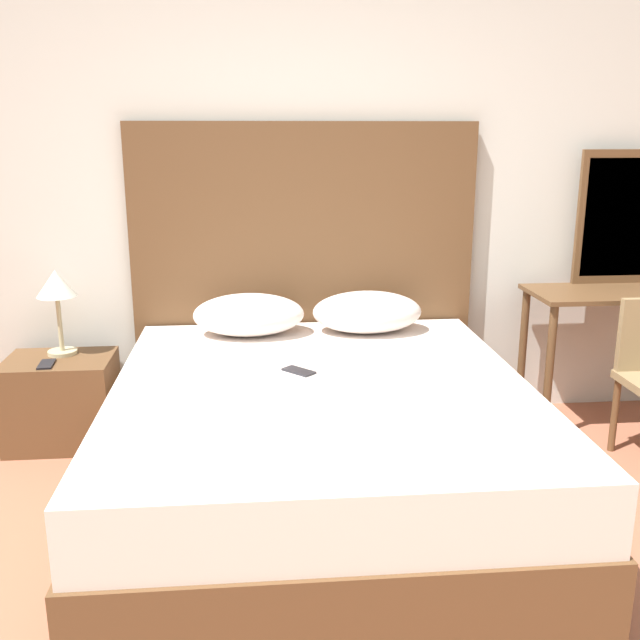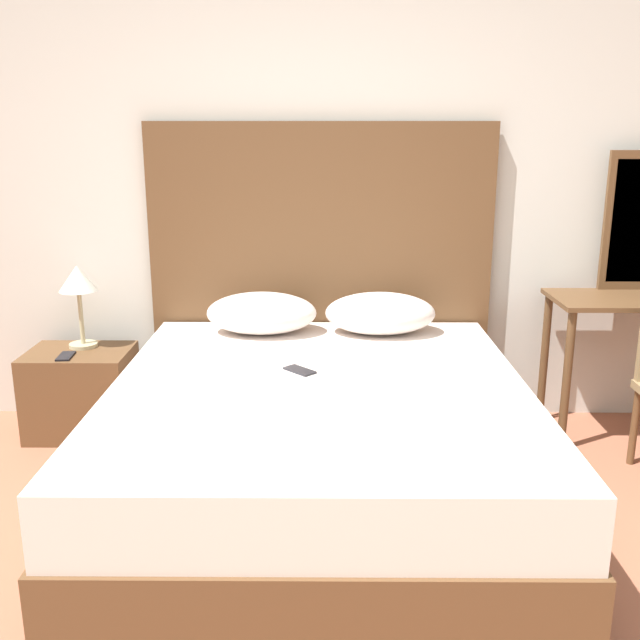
# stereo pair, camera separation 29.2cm
# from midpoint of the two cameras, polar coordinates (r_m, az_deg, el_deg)

# --- Properties ---
(wall_back) EXTENTS (10.00, 0.06, 2.70)m
(wall_back) POSITION_cam_midpoint_polar(r_m,az_deg,el_deg) (3.98, -3.54, 11.04)
(wall_back) COLOR silver
(wall_back) RESTS_ON ground_plane
(bed) EXTENTS (1.80, 2.02, 0.58)m
(bed) POSITION_cam_midpoint_polar(r_m,az_deg,el_deg) (3.16, -2.52, -10.03)
(bed) COLOR brown
(bed) RESTS_ON ground_plane
(headboard) EXTENTS (1.89, 0.05, 1.67)m
(headboard) POSITION_cam_midpoint_polar(r_m,az_deg,el_deg) (3.98, -3.34, 3.52)
(headboard) COLOR brown
(headboard) RESTS_ON ground_plane
(pillow_left) EXTENTS (0.58, 0.37, 0.22)m
(pillow_left) POSITION_cam_midpoint_polar(r_m,az_deg,el_deg) (3.76, -7.94, 0.40)
(pillow_left) COLOR silver
(pillow_left) RESTS_ON bed
(pillow_right) EXTENTS (0.58, 0.37, 0.22)m
(pillow_right) POSITION_cam_midpoint_polar(r_m,az_deg,el_deg) (3.78, 1.59, 0.62)
(pillow_right) COLOR silver
(pillow_right) RESTS_ON bed
(phone_on_bed) EXTENTS (0.15, 0.16, 0.01)m
(phone_on_bed) POSITION_cam_midpoint_polar(r_m,az_deg,el_deg) (3.18, -4.35, -4.14)
(phone_on_bed) COLOR #232328
(phone_on_bed) RESTS_ON bed
(nightstand) EXTENTS (0.55, 0.41, 0.47)m
(nightstand) POSITION_cam_midpoint_polar(r_m,az_deg,el_deg) (4.07, -21.92, -6.06)
(nightstand) COLOR brown
(nightstand) RESTS_ON ground_plane
(table_lamp) EXTENTS (0.20, 0.20, 0.45)m
(table_lamp) POSITION_cam_midpoint_polar(r_m,az_deg,el_deg) (3.99, -22.34, 2.24)
(table_lamp) COLOR tan
(table_lamp) RESTS_ON nightstand
(phone_on_nightstand) EXTENTS (0.08, 0.16, 0.01)m
(phone_on_nightstand) POSITION_cam_midpoint_polar(r_m,az_deg,el_deg) (3.91, -23.08, -3.30)
(phone_on_nightstand) COLOR black
(phone_on_nightstand) RESTS_ON nightstand
(vanity_desk) EXTENTS (1.08, 0.46, 0.77)m
(vanity_desk) POSITION_cam_midpoint_polar(r_m,az_deg,el_deg) (4.21, 21.52, 0.40)
(vanity_desk) COLOR brown
(vanity_desk) RESTS_ON ground_plane
(vanity_mirror) EXTENTS (0.47, 0.03, 0.75)m
(vanity_mirror) POSITION_cam_midpoint_polar(r_m,az_deg,el_deg) (4.30, 20.96, 7.65)
(vanity_mirror) COLOR brown
(vanity_mirror) RESTS_ON vanity_desk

